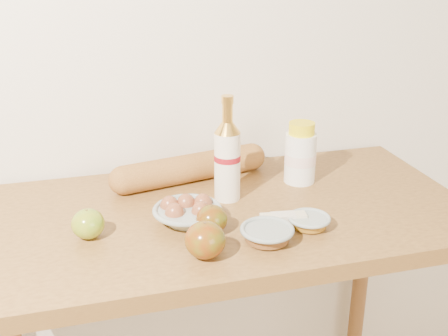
{
  "coord_description": "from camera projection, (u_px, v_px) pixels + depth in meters",
  "views": [
    {
      "loc": [
        -0.31,
        0.02,
        1.5
      ],
      "look_at": [
        0.0,
        1.15,
        1.02
      ],
      "focal_mm": 45.0,
      "sensor_mm": 36.0,
      "label": 1
    }
  ],
  "objects": [
    {
      "name": "cream_bottle",
      "position": [
        300.0,
        155.0,
        1.47
      ],
      "size": [
        0.1,
        0.1,
        0.16
      ],
      "rotation": [
        0.0,
        0.0,
        0.3
      ],
      "color": "white",
      "rests_on": "table"
    },
    {
      "name": "back_wall",
      "position": [
        188.0,
        21.0,
        1.49
      ],
      "size": [
        3.5,
        0.02,
        2.6
      ],
      "primitive_type": "cube",
      "color": "silver",
      "rests_on": "ground"
    },
    {
      "name": "egg_bowl",
      "position": [
        187.0,
        212.0,
        1.28
      ],
      "size": [
        0.18,
        0.18,
        0.06
      ],
      "rotation": [
        0.0,
        0.0,
        -0.12
      ],
      "color": "#919E97",
      "rests_on": "table"
    },
    {
      "name": "butter_stick",
      "position": [
        283.0,
        220.0,
        1.26
      ],
      "size": [
        0.11,
        0.04,
        0.03
      ],
      "rotation": [
        0.0,
        0.0,
        -0.13
      ],
      "color": "beige",
      "rests_on": "table"
    },
    {
      "name": "apple_redgreen_front",
      "position": [
        205.0,
        240.0,
        1.13
      ],
      "size": [
        0.1,
        0.1,
        0.08
      ],
      "rotation": [
        0.0,
        0.0,
        -0.16
      ],
      "color": "#951008",
      "rests_on": "table"
    },
    {
      "name": "syrup_bowl",
      "position": [
        309.0,
        221.0,
        1.26
      ],
      "size": [
        0.11,
        0.11,
        0.03
      ],
      "rotation": [
        0.0,
        0.0,
        -0.11
      ],
      "color": "#93A19C",
      "rests_on": "table"
    },
    {
      "name": "apple_redgreen_right",
      "position": [
        212.0,
        219.0,
        1.23
      ],
      "size": [
        0.08,
        0.08,
        0.06
      ],
      "rotation": [
        0.0,
        0.0,
        0.12
      ],
      "color": "maroon",
      "rests_on": "table"
    },
    {
      "name": "bourbon_bottle",
      "position": [
        227.0,
        158.0,
        1.36
      ],
      "size": [
        0.08,
        0.08,
        0.26
      ],
      "rotation": [
        0.0,
        0.0,
        0.41
      ],
      "color": "white",
      "rests_on": "table"
    },
    {
      "name": "baguette",
      "position": [
        191.0,
        168.0,
        1.49
      ],
      "size": [
        0.45,
        0.16,
        0.07
      ],
      "rotation": [
        0.0,
        0.0,
        0.2
      ],
      "color": "#B07735",
      "rests_on": "table"
    },
    {
      "name": "apple_yellowgreen",
      "position": [
        88.0,
        224.0,
        1.21
      ],
      "size": [
        0.07,
        0.07,
        0.07
      ],
      "rotation": [
        0.0,
        0.0,
        -0.05
      ],
      "color": "#A79821",
      "rests_on": "table"
    },
    {
      "name": "table",
      "position": [
        221.0,
        255.0,
        1.39
      ],
      "size": [
        1.2,
        0.6,
        0.9
      ],
      "color": "olive",
      "rests_on": "ground"
    },
    {
      "name": "sugar_bowl",
      "position": [
        267.0,
        234.0,
        1.2
      ],
      "size": [
        0.15,
        0.15,
        0.03
      ],
      "rotation": [
        0.0,
        0.0,
        -0.32
      ],
      "color": "gray",
      "rests_on": "table"
    }
  ]
}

